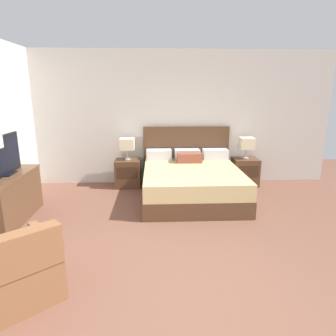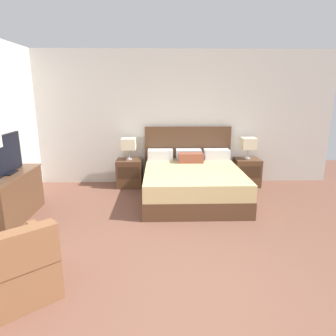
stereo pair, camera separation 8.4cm
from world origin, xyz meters
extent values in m
plane|color=brown|center=(0.00, 0.00, 0.00)|extent=(11.65, 11.65, 0.00)
cube|color=beige|center=(0.00, 3.91, 1.34)|extent=(6.65, 0.06, 2.68)
cube|color=brown|center=(0.34, 2.81, 0.14)|extent=(1.70, 1.96, 0.28)
cube|color=#D6BC7F|center=(0.34, 2.81, 0.41)|extent=(1.68, 1.94, 0.27)
cube|color=brown|center=(0.34, 3.82, 0.59)|extent=(1.77, 0.05, 1.19)
cube|color=silver|center=(-0.23, 3.62, 0.65)|extent=(0.50, 0.28, 0.20)
cube|color=silver|center=(0.34, 3.62, 0.65)|extent=(0.50, 0.28, 0.20)
cube|color=silver|center=(0.91, 3.62, 0.65)|extent=(0.50, 0.28, 0.20)
cube|color=brown|center=(0.36, 3.35, 0.64)|extent=(0.48, 0.22, 0.18)
cube|color=brown|center=(-0.85, 3.60, 0.28)|extent=(0.50, 0.45, 0.55)
cube|color=#3C2718|center=(-0.85, 3.38, 0.33)|extent=(0.43, 0.01, 0.24)
cube|color=brown|center=(1.54, 3.60, 0.28)|extent=(0.50, 0.45, 0.55)
cube|color=#3C2718|center=(1.54, 3.38, 0.33)|extent=(0.43, 0.01, 0.24)
cylinder|color=#B7B7BC|center=(-0.85, 3.60, 0.56)|extent=(0.11, 0.11, 0.02)
cylinder|color=#B7B7BC|center=(-0.85, 3.60, 0.67)|extent=(0.02, 0.02, 0.19)
cube|color=beige|center=(-0.85, 3.60, 0.87)|extent=(0.28, 0.28, 0.22)
cylinder|color=#B7B7BC|center=(1.54, 3.60, 0.56)|extent=(0.11, 0.11, 0.02)
cylinder|color=#B7B7BC|center=(1.54, 3.60, 0.67)|extent=(0.02, 0.02, 0.19)
cube|color=beige|center=(1.54, 3.60, 0.87)|extent=(0.28, 0.28, 0.22)
cube|color=brown|center=(-2.46, 1.98, 0.35)|extent=(0.47, 1.32, 0.71)
cube|color=brown|center=(-2.46, 1.98, 0.70)|extent=(0.48, 1.36, 0.02)
cube|color=black|center=(-2.46, 2.03, 0.72)|extent=(0.18, 0.27, 0.02)
cube|color=black|center=(-2.46, 2.03, 1.00)|extent=(0.04, 0.86, 0.57)
cube|color=black|center=(-2.44, 2.03, 1.00)|extent=(0.01, 0.84, 0.54)
cube|color=brown|center=(-1.61, 0.22, 0.20)|extent=(0.96, 0.96, 0.40)
cube|color=brown|center=(-1.44, 0.02, 0.58)|extent=(0.62, 0.56, 0.36)
cube|color=brown|center=(-1.39, 0.41, 0.49)|extent=(0.47, 0.54, 0.18)
camera|label=1|loc=(-0.32, -2.26, 1.88)|focal=32.00mm
camera|label=2|loc=(-0.23, -2.26, 1.88)|focal=32.00mm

